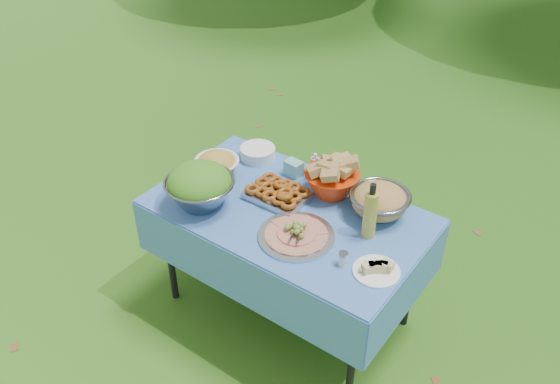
{
  "coord_description": "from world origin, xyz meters",
  "views": [
    {
      "loc": [
        1.43,
        -2.03,
        2.69
      ],
      "look_at": [
        -0.05,
        0.0,
        0.86
      ],
      "focal_mm": 38.0,
      "sensor_mm": 36.0,
      "label": 1
    }
  ],
  "objects_px": {
    "picnic_table": "(287,263)",
    "salad_bowl": "(200,186)",
    "pasta_bowl_steel": "(380,200)",
    "charcuterie_platter": "(296,230)",
    "plate_stack": "(258,153)",
    "bread_bowl": "(332,178)",
    "oil_bottle": "(371,210)"
  },
  "relations": [
    {
      "from": "picnic_table",
      "to": "salad_bowl",
      "type": "bearing_deg",
      "value": -150.04
    },
    {
      "from": "pasta_bowl_steel",
      "to": "oil_bottle",
      "type": "height_order",
      "value": "oil_bottle"
    },
    {
      "from": "bread_bowl",
      "to": "picnic_table",
      "type": "bearing_deg",
      "value": -110.91
    },
    {
      "from": "picnic_table",
      "to": "salad_bowl",
      "type": "height_order",
      "value": "salad_bowl"
    },
    {
      "from": "salad_bowl",
      "to": "picnic_table",
      "type": "bearing_deg",
      "value": 29.96
    },
    {
      "from": "picnic_table",
      "to": "plate_stack",
      "type": "height_order",
      "value": "plate_stack"
    },
    {
      "from": "picnic_table",
      "to": "salad_bowl",
      "type": "xyz_separation_m",
      "value": [
        -0.41,
        -0.23,
        0.5
      ]
    },
    {
      "from": "pasta_bowl_steel",
      "to": "bread_bowl",
      "type": "bearing_deg",
      "value": 177.99
    },
    {
      "from": "plate_stack",
      "to": "pasta_bowl_steel",
      "type": "xyz_separation_m",
      "value": [
        0.85,
        -0.06,
        0.05
      ]
    },
    {
      "from": "pasta_bowl_steel",
      "to": "oil_bottle",
      "type": "xyz_separation_m",
      "value": [
        0.04,
        -0.19,
        0.07
      ]
    },
    {
      "from": "picnic_table",
      "to": "bread_bowl",
      "type": "xyz_separation_m",
      "value": [
        0.1,
        0.27,
        0.48
      ]
    },
    {
      "from": "pasta_bowl_steel",
      "to": "charcuterie_platter",
      "type": "distance_m",
      "value": 0.48
    },
    {
      "from": "plate_stack",
      "to": "pasta_bowl_steel",
      "type": "distance_m",
      "value": 0.85
    },
    {
      "from": "salad_bowl",
      "to": "charcuterie_platter",
      "type": "xyz_separation_m",
      "value": [
        0.57,
        0.08,
        -0.08
      ]
    },
    {
      "from": "plate_stack",
      "to": "oil_bottle",
      "type": "bearing_deg",
      "value": -15.41
    },
    {
      "from": "salad_bowl",
      "to": "oil_bottle",
      "type": "relative_size",
      "value": 1.19
    },
    {
      "from": "picnic_table",
      "to": "pasta_bowl_steel",
      "type": "height_order",
      "value": "pasta_bowl_steel"
    },
    {
      "from": "plate_stack",
      "to": "bread_bowl",
      "type": "distance_m",
      "value": 0.56
    },
    {
      "from": "picnic_table",
      "to": "oil_bottle",
      "type": "relative_size",
      "value": 4.68
    },
    {
      "from": "pasta_bowl_steel",
      "to": "picnic_table",
      "type": "bearing_deg",
      "value": -147.37
    },
    {
      "from": "plate_stack",
      "to": "pasta_bowl_steel",
      "type": "relative_size",
      "value": 0.66
    },
    {
      "from": "pasta_bowl_steel",
      "to": "charcuterie_platter",
      "type": "height_order",
      "value": "pasta_bowl_steel"
    },
    {
      "from": "oil_bottle",
      "to": "charcuterie_platter",
      "type": "bearing_deg",
      "value": -141.29
    },
    {
      "from": "bread_bowl",
      "to": "plate_stack",
      "type": "bearing_deg",
      "value": 175.02
    },
    {
      "from": "charcuterie_platter",
      "to": "oil_bottle",
      "type": "relative_size",
      "value": 1.24
    },
    {
      "from": "salad_bowl",
      "to": "plate_stack",
      "type": "distance_m",
      "value": 0.56
    },
    {
      "from": "plate_stack",
      "to": "oil_bottle",
      "type": "xyz_separation_m",
      "value": [
        0.89,
        -0.25,
        0.12
      ]
    },
    {
      "from": "plate_stack",
      "to": "bread_bowl",
      "type": "height_order",
      "value": "bread_bowl"
    },
    {
      "from": "bread_bowl",
      "to": "charcuterie_platter",
      "type": "xyz_separation_m",
      "value": [
        0.06,
        -0.42,
        -0.06
      ]
    },
    {
      "from": "plate_stack",
      "to": "oil_bottle",
      "type": "distance_m",
      "value": 0.93
    },
    {
      "from": "charcuterie_platter",
      "to": "oil_bottle",
      "type": "bearing_deg",
      "value": 38.71
    },
    {
      "from": "picnic_table",
      "to": "charcuterie_platter",
      "type": "height_order",
      "value": "charcuterie_platter"
    }
  ]
}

